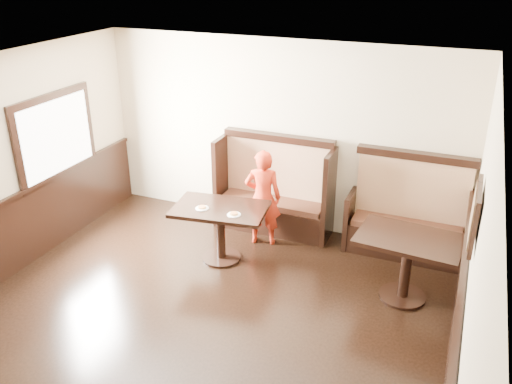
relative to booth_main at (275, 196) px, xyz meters
The scene contains 9 objects.
ground 3.34m from the booth_main, 90.00° to the right, with size 7.00×7.00×0.00m, color black.
room_shell 3.03m from the booth_main, 95.65° to the right, with size 7.00×7.00×7.00m.
booth_main is the anchor object (origin of this frame).
booth_neighbor 1.95m from the booth_main, ahead, with size 1.65×0.72×1.45m.
table_main 1.19m from the booth_main, 107.16° to the right, with size 1.32×0.93×0.78m.
table_neighbor 2.37m from the booth_main, 28.00° to the right, with size 1.26×0.89×0.83m.
child 0.52m from the booth_main, 89.84° to the right, with size 0.52×0.34×1.41m, color red.
pizza_plate_left 1.40m from the booth_main, 113.72° to the right, with size 0.18×0.18×0.03m.
pizza_plate_right 1.30m from the booth_main, 93.94° to the right, with size 0.18×0.18×0.03m.
Camera 1 is at (2.54, -3.61, 3.91)m, focal length 38.00 mm.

